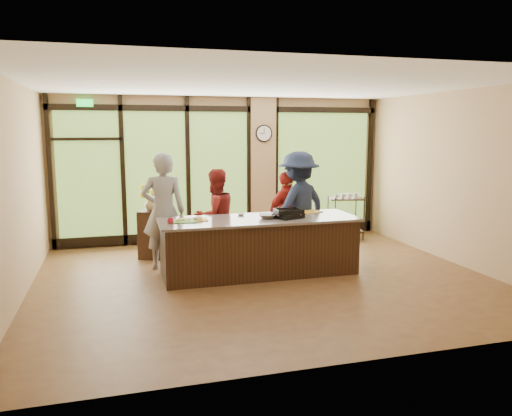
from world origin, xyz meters
TOP-DOWN VIEW (x-y plane):
  - floor at (0.00, 0.00)m, footprint 7.00×7.00m
  - ceiling at (0.00, 0.00)m, footprint 7.00×7.00m
  - back_wall at (0.00, 3.00)m, footprint 7.00×0.00m
  - left_wall at (-3.50, 0.00)m, footprint 0.00×6.00m
  - right_wall at (3.50, 0.00)m, footprint 0.00×6.00m
  - window_wall at (0.16, 2.95)m, footprint 6.90×0.12m
  - island_base at (0.00, 0.30)m, footprint 3.10×1.00m
  - countertop at (0.00, 0.30)m, footprint 3.20×1.10m
  - wall_clock at (0.85, 2.87)m, footprint 0.36×0.04m
  - cook_left at (-1.45, 1.02)m, footprint 0.78×0.57m
  - cook_midleft at (-0.55, 1.17)m, footprint 0.98×0.88m
  - cook_midright at (0.78, 1.16)m, footprint 1.01×0.72m
  - cook_right at (0.95, 1.03)m, footprint 1.45×1.19m
  - roasting_pan at (0.46, 0.19)m, footprint 0.52×0.48m
  - mixing_bowl at (0.12, 0.25)m, footprint 0.34×0.34m
  - cutting_board_left at (-1.23, 0.34)m, footprint 0.48×0.39m
  - cutting_board_center at (-1.04, 0.42)m, footprint 0.45×0.35m
  - cutting_board_right at (1.01, 0.63)m, footprint 0.46×0.41m
  - prep_bowl_near at (-0.98, 0.38)m, footprint 0.19×0.19m
  - prep_bowl_mid at (0.43, 0.15)m, footprint 0.14×0.14m
  - prep_bowl_far at (-0.21, 0.64)m, footprint 0.13×0.13m
  - red_ramekin at (-1.42, 0.22)m, footprint 0.12×0.12m
  - flower_stand at (-1.58, 1.83)m, footprint 0.57×0.57m
  - flower_vase at (-1.58, 1.83)m, footprint 0.26×0.26m
  - bar_cart at (2.50, 2.28)m, footprint 0.80×0.57m

SIDE VIEW (x-z plane):
  - floor at x=0.00m, z-range 0.00..0.00m
  - flower_stand at x=-1.58m, z-range 0.00..0.88m
  - island_base at x=0.00m, z-range 0.00..0.88m
  - bar_cart at x=2.50m, z-range 0.10..1.09m
  - cook_midright at x=0.78m, z-range 0.00..1.58m
  - cook_midleft at x=-0.55m, z-range 0.00..1.66m
  - countertop at x=0.00m, z-range 0.88..0.92m
  - cutting_board_right at x=1.01m, z-range 0.92..0.93m
  - cutting_board_center at x=-1.04m, z-range 0.92..0.93m
  - cutting_board_left at x=-1.23m, z-range 0.92..0.93m
  - prep_bowl_far at x=-0.21m, z-range 0.92..0.95m
  - prep_bowl_mid at x=0.43m, z-range 0.92..0.96m
  - prep_bowl_near at x=-0.98m, z-range 0.92..0.97m
  - mixing_bowl at x=0.12m, z-range 0.92..0.99m
  - roasting_pan at x=0.46m, z-range 0.92..1.00m
  - red_ramekin at x=-1.42m, z-range 0.92..1.00m
  - cook_right at x=0.95m, z-range 0.00..1.95m
  - cook_left at x=-1.45m, z-range 0.00..1.96m
  - flower_vase at x=-1.58m, z-range 0.88..1.14m
  - window_wall at x=0.16m, z-range -0.11..2.89m
  - back_wall at x=0.00m, z-range -2.00..5.00m
  - left_wall at x=-3.50m, z-range -1.50..4.50m
  - right_wall at x=3.50m, z-range -1.50..4.50m
  - wall_clock at x=0.85m, z-range 2.07..2.43m
  - ceiling at x=0.00m, z-range 3.00..3.00m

